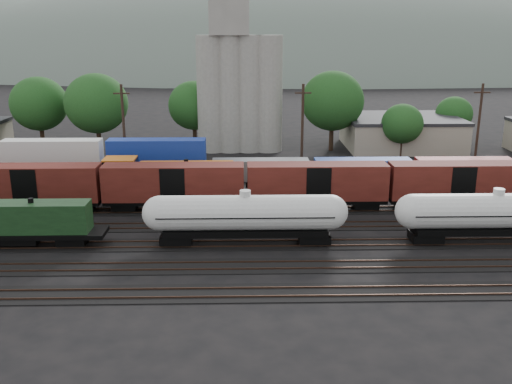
{
  "coord_description": "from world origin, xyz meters",
  "views": [
    {
      "loc": [
        4.02,
        -54.04,
        19.45
      ],
      "look_at": [
        5.29,
        2.0,
        3.0
      ],
      "focal_mm": 40.0,
      "sensor_mm": 36.0,
      "label": 1
    }
  ],
  "objects_px": {
    "tank_car_a": "(245,215)",
    "grain_silo": "(238,80)",
    "green_locomotive": "(0,220)",
    "orange_locomotive": "(160,177)"
  },
  "relations": [
    {
      "from": "tank_car_a",
      "to": "orange_locomotive",
      "type": "height_order",
      "value": "tank_car_a"
    },
    {
      "from": "green_locomotive",
      "to": "grain_silo",
      "type": "relative_size",
      "value": 0.59
    },
    {
      "from": "green_locomotive",
      "to": "grain_silo",
      "type": "bearing_deg",
      "value": 62.56
    },
    {
      "from": "tank_car_a",
      "to": "orange_locomotive",
      "type": "relative_size",
      "value": 1.03
    },
    {
      "from": "green_locomotive",
      "to": "orange_locomotive",
      "type": "xyz_separation_m",
      "value": [
        12.34,
        15.0,
        0.0
      ]
    },
    {
      "from": "tank_car_a",
      "to": "grain_silo",
      "type": "xyz_separation_m",
      "value": [
        -0.88,
        41.0,
        8.36
      ]
    },
    {
      "from": "green_locomotive",
      "to": "orange_locomotive",
      "type": "distance_m",
      "value": 19.42
    },
    {
      "from": "orange_locomotive",
      "to": "grain_silo",
      "type": "bearing_deg",
      "value": 71.0
    },
    {
      "from": "orange_locomotive",
      "to": "tank_car_a",
      "type": "bearing_deg",
      "value": -56.77
    },
    {
      "from": "green_locomotive",
      "to": "tank_car_a",
      "type": "xyz_separation_m",
      "value": [
        22.17,
        0.0,
        0.32
      ]
    }
  ]
}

